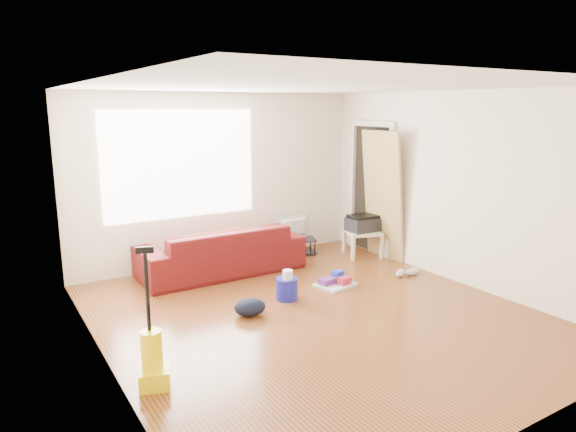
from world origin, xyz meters
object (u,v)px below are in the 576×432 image
side_table (363,235)px  bucket (287,299)px  sofa (222,273)px  cleaning_tray (335,282)px  tv_stand (295,246)px  vacuum (153,360)px  backpack (250,315)px

side_table → bucket: (-1.97, -0.95, -0.34)m
sofa → bucket: sofa is taller
cleaning_tray → side_table: bearing=36.5°
sofa → tv_stand: sofa is taller
sofa → cleaning_tray: bearing=128.6°
sofa → vacuum: bearing=54.4°
sofa → vacuum: (-1.73, -2.43, 0.22)m
vacuum → tv_stand: bearing=59.4°
backpack → vacuum: bearing=-136.6°
tv_stand → backpack: bearing=-112.4°
backpack → side_table: bearing=35.1°
sofa → bucket: size_ratio=8.54×
side_table → cleaning_tray: side_table is taller
tv_stand → bucket: size_ratio=2.77×
sofa → tv_stand: (1.39, 0.27, 0.13)m
cleaning_tray → backpack: (-1.40, -0.27, -0.05)m
side_table → sofa: bearing=169.5°
cleaning_tray → vacuum: size_ratio=0.44×
backpack → vacuum: (-1.36, -0.86, 0.22)m
sofa → cleaning_tray: (1.03, -1.29, 0.05)m
bucket → side_table: bearing=25.6°
cleaning_tray → sofa: bearing=128.6°
sofa → bucket: (0.24, -1.36, 0.00)m
side_table → cleaning_tray: size_ratio=1.23×
sofa → cleaning_tray: size_ratio=4.34×
bucket → vacuum: size_ratio=0.22×
tv_stand → vacuum: 4.13m
side_table → backpack: bearing=-156.0°
side_table → cleaning_tray: bearing=-143.5°
side_table → bucket: side_table is taller
backpack → vacuum: size_ratio=0.30×
bucket → backpack: 0.65m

